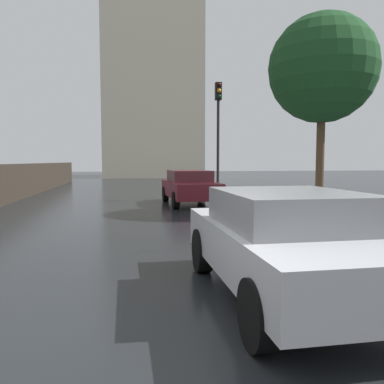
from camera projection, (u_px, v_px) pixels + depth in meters
The scene contains 6 objects.
ground at pixel (69, 358), 3.35m from camera, with size 120.00×120.00×0.00m, color black.
car_silver_near_kerb at pixel (288, 240), 4.80m from camera, with size 1.92×3.84×1.33m.
car_maroon_mid_road at pixel (190, 186), 15.20m from camera, with size 1.93×4.16×1.33m.
traffic_light at pixel (218, 119), 16.75m from camera, with size 0.26×0.39×4.95m.
street_tree_near at pixel (322, 69), 12.65m from camera, with size 3.53×3.53×6.49m.
distant_tower at pixel (150, 94), 42.78m from camera, with size 10.08×12.04×18.21m.
Camera 1 is at (0.53, -3.35, 1.70)m, focal length 36.08 mm.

